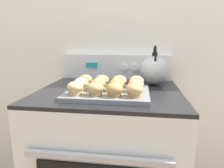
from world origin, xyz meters
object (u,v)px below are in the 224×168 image
muffin_r1_c1 (98,85)px  tea_kettle (154,70)px  muffin_r0_c1 (95,89)px  muffin_r2_c1 (102,81)px  muffin_pan (108,93)px  muffin_r1_c0 (81,84)px  muffin_r0_c0 (75,88)px  muffin_r1_c3 (136,86)px  muffin_r2_c0 (85,80)px  muffin_r0_c3 (134,90)px  muffin_r2_c3 (136,82)px  muffin_r2_c2 (119,81)px  stove_range (110,161)px  muffin_r1_c2 (116,85)px  muffin_r0_c2 (114,90)px

muffin_r1_c1 → tea_kettle: 0.40m
muffin_r0_c1 → muffin_r2_c1: bearing=91.2°
muffin_pan → muffin_r2_c1: 0.11m
muffin_r1_c0 → muffin_r0_c0: bearing=-90.9°
muffin_r1_c3 → muffin_r2_c0: bearing=162.2°
muffin_r0_c3 → muffin_r2_c3: same height
muffin_r1_c0 → muffin_r2_c2: 0.20m
stove_range → muffin_r1_c3: (0.15, -0.12, 0.50)m
muffin_r1_c0 → muffin_r2_c1: 0.13m
stove_range → muffin_r1_c2: muffin_r1_c2 is taller
muffin_r1_c1 → muffin_r2_c2: (0.10, 0.09, 0.00)m
muffin_r2_c3 → stove_range: bearing=169.8°
muffin_r0_c1 → muffin_r0_c2: same height
muffin_r1_c1 → muffin_r2_c0: same height
muffin_r1_c1 → tea_kettle: size_ratio=0.32×
muffin_r0_c1 → muffin_r0_c0: bearing=-179.4°
muffin_r0_c2 → muffin_r1_c3: (0.09, 0.09, 0.00)m
muffin_r0_c0 → tea_kettle: (0.38, 0.37, 0.04)m
muffin_r0_c2 → muffin_r2_c2: 0.18m
muffin_r2_c0 → muffin_r0_c0: bearing=-89.8°
muffin_r2_c1 → muffin_r2_c3: 0.18m
muffin_r1_c2 → muffin_r2_c1: same height
stove_range → muffin_pan: bearing=-85.7°
muffin_r0_c0 → muffin_r2_c0: (-0.00, 0.18, 0.00)m
muffin_r0_c3 → muffin_r1_c3: 0.09m
stove_range → muffin_r0_c0: muffin_r0_c0 is taller
stove_range → muffin_r0_c2: (0.05, -0.21, 0.50)m
muffin_r1_c1 → muffin_r1_c3: same height
stove_range → muffin_r1_c1: size_ratio=11.78×
muffin_r0_c0 → muffin_r0_c1: size_ratio=1.00×
muffin_r0_c3 → muffin_r2_c0: 0.32m
muffin_r0_c3 → tea_kettle: bearing=73.8°
muffin_r0_c0 → muffin_r0_c3: same height
muffin_r0_c3 → muffin_r2_c1: size_ratio=1.00×
muffin_r0_c1 → muffin_r1_c0: 0.13m
muffin_r1_c3 → muffin_r2_c2: bearing=135.3°
muffin_r1_c2 → tea_kettle: tea_kettle is taller
muffin_r0_c0 → muffin_r2_c2: same height
muffin_r0_c1 → muffin_r1_c0: bearing=136.4°
muffin_r0_c2 → muffin_r2_c1: bearing=116.7°
stove_range → muffin_r1_c3: muffin_r1_c3 is taller
muffin_r0_c3 → muffin_r2_c3: 0.18m
muffin_r1_c1 → muffin_r1_c2: same height
muffin_r0_c3 → muffin_r1_c2: same height
muffin_r0_c3 → muffin_pan: bearing=145.9°
muffin_r0_c0 → muffin_r1_c2: same height
muffin_r2_c2 → stove_range: bearing=153.1°
muffin_r1_c1 → muffin_r1_c2: 0.09m
stove_range → muffin_r2_c2: bearing=-26.9°
muffin_r2_c0 → muffin_r2_c1: (0.09, -0.00, 0.00)m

